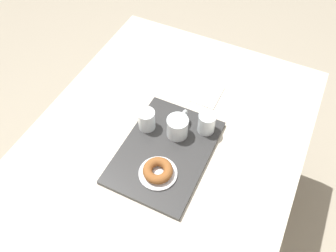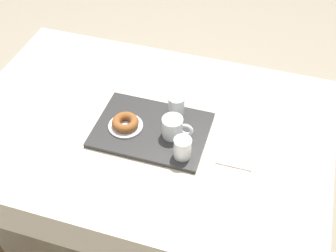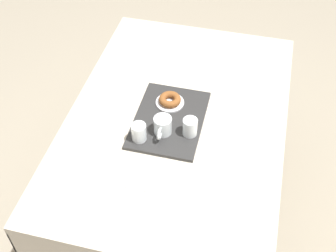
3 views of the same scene
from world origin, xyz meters
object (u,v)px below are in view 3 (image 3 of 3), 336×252
Objects in this scene: dining_table at (177,129)px; serving_tray at (169,120)px; donut_plate_left at (170,103)px; tea_mug_left at (163,126)px; paper_napkin at (143,177)px; water_glass_far at (190,128)px; sugar_donut_left at (170,99)px; water_glass_near at (139,133)px.

dining_table is 0.11m from serving_tray.
donut_plate_left is at bearing -140.72° from dining_table.
tea_mug_left reaches higher than donut_plate_left.
tea_mug_left is at bearing 175.14° from paper_napkin.
water_glass_far is 0.80× the size of sugar_donut_left.
tea_mug_left is 0.91× the size of paper_napkin.
paper_napkin is at bearing -1.11° from sugar_donut_left.
paper_napkin is (0.43, -0.01, -0.02)m from donut_plate_left.
dining_table is 0.15m from sugar_donut_left.
donut_plate_left is (-0.16, -0.13, -0.03)m from water_glass_far.
serving_tray is 5.24× the size of water_glass_far.
tea_mug_left is at bearing 124.75° from water_glass_near.
tea_mug_left is (0.13, -0.04, 0.14)m from dining_table.
water_glass_far is (0.11, 0.08, 0.14)m from dining_table.
water_glass_far is 0.30m from paper_napkin.
serving_tray is (0.04, -0.03, 0.10)m from dining_table.
water_glass_far reaches higher than paper_napkin.
water_glass_near is at bearing -159.78° from paper_napkin.
donut_plate_left is at bearing 180.00° from sugar_donut_left.
paper_napkin is (0.37, -0.06, 0.09)m from dining_table.
water_glass_far is 0.21m from sugar_donut_left.
sugar_donut_left reaches higher than paper_napkin.
serving_tray is 5.24× the size of water_glass_near.
donut_plate_left is at bearing 162.92° from water_glass_near.
water_glass_near is 1.00× the size of water_glass_far.
sugar_donut_left is at bearing 162.92° from water_glass_near.
donut_plate_left is 0.43m from paper_napkin.
water_glass_near is at bearing -68.18° from water_glass_far.
water_glass_near is at bearing -33.43° from dining_table.
water_glass_far is 0.62× the size of donut_plate_left.
tea_mug_left is at bearing -15.77° from dining_table.
tea_mug_left is at bearing -5.15° from serving_tray.
dining_table is 10.85× the size of paper_napkin.
tea_mug_left is 0.25m from paper_napkin.
water_glass_near is at bearing -32.77° from serving_tray.
serving_tray reaches higher than paper_napkin.
water_glass_far reaches higher than sugar_donut_left.
paper_napkin is at bearing -4.86° from tea_mug_left.
sugar_donut_left is (-0.19, -0.01, -0.01)m from tea_mug_left.
paper_napkin is (0.33, -0.03, -0.01)m from serving_tray.
donut_plate_left reaches higher than dining_table.
water_glass_far is at bearing 100.11° from tea_mug_left.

